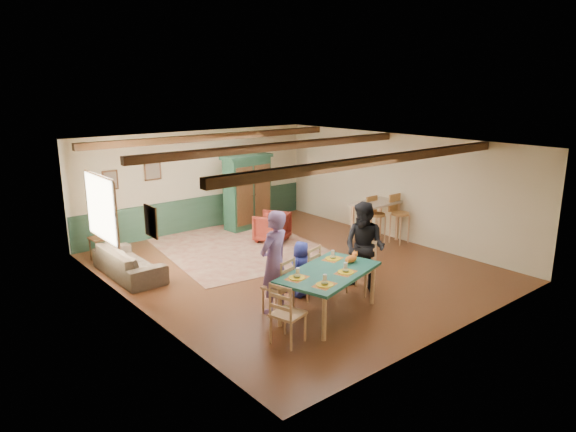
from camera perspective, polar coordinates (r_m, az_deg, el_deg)
floor at (r=11.30m, az=0.50°, el=-5.68°), size 8.00×8.00×0.00m
wall_back at (r=14.15m, az=-9.97°, el=3.87°), size 7.00×0.02×2.70m
wall_left at (r=9.14m, az=-16.56°, el=-2.28°), size 0.02×8.00×2.70m
wall_right at (r=13.38m, az=12.09°, el=3.17°), size 0.02×8.00×2.70m
ceiling at (r=10.68m, az=0.53°, el=8.05°), size 7.00×8.00×0.02m
wainscot_back at (r=14.32m, az=-9.78°, el=0.31°), size 6.95×0.03×0.90m
ceiling_beam_front at (r=9.07m, az=9.96°, el=6.13°), size 6.95×0.16×0.16m
ceiling_beam_mid at (r=11.00m, az=-0.82°, el=7.76°), size 6.95×0.16×0.16m
ceiling_beam_back at (r=13.12m, az=-8.02°, el=8.69°), size 6.95×0.16×0.16m
window_left at (r=10.65m, az=-20.12°, el=0.86°), size 0.06×1.60×1.30m
picture_left_wall at (r=8.52m, az=-14.97°, el=-0.58°), size 0.04×0.42×0.52m
picture_back_a at (r=13.47m, az=-14.81°, el=5.02°), size 0.45×0.04×0.55m
picture_back_b at (r=13.08m, az=-19.14°, el=3.77°), size 0.38×0.04×0.48m
dining_table at (r=8.95m, az=4.53°, el=-8.54°), size 2.12×1.53×0.79m
dining_chair_far_left at (r=8.97m, az=-1.09°, el=-7.71°), size 0.55×0.57×1.01m
dining_chair_far_right at (r=9.62m, az=1.90°, el=-6.16°), size 0.55×0.57×1.01m
dining_chair_end_left at (r=7.97m, az=-0.00°, el=-10.65°), size 0.57×0.55×1.01m
dining_chair_end_right at (r=9.91m, az=8.15°, el=-5.67°), size 0.57×0.55×1.01m
person_man at (r=8.87m, az=-1.55°, el=-5.14°), size 0.76×0.60×1.83m
person_woman at (r=9.89m, az=8.50°, el=-3.47°), size 0.87×1.00×1.75m
person_child at (r=9.65m, az=1.48°, el=-5.89°), size 0.59×0.47×1.06m
cat at (r=9.21m, az=7.01°, el=-4.66°), size 0.41×0.24×0.19m
place_setting_near_left at (r=8.19m, az=4.10°, el=-7.34°), size 0.49×0.42×0.11m
place_setting_near_center at (r=8.75m, az=6.44°, el=-5.95°), size 0.49×0.42×0.11m
place_setting_far_left at (r=8.46m, az=1.01°, el=-6.60°), size 0.49×0.42×0.11m
place_setting_far_right at (r=9.39m, az=5.00°, el=-4.49°), size 0.49×0.42×0.11m
area_rug at (r=12.69m, az=-5.48°, el=-3.45°), size 4.04×4.60×0.01m
armoire at (r=14.17m, az=-4.54°, el=2.70°), size 1.49×0.71×2.04m
armchair at (r=13.05m, az=-1.81°, el=-1.23°), size 1.09×1.10×0.74m
sofa at (r=11.22m, az=-17.26°, el=-4.89°), size 0.81×2.05×0.60m
end_table at (r=12.35m, az=-19.97°, el=-3.46°), size 0.48×0.48×0.56m
table_lamp at (r=12.21m, az=-20.18°, el=-1.07°), size 0.28×0.28×0.51m
counter_table at (r=13.13m, az=9.67°, el=-0.65°), size 1.27×0.76×1.04m
bar_stool_left at (r=13.08m, az=9.81°, el=-0.44°), size 0.41×0.45×1.16m
bar_stool_right at (r=13.14m, az=12.32°, el=-0.35°), size 0.44×0.48×1.23m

